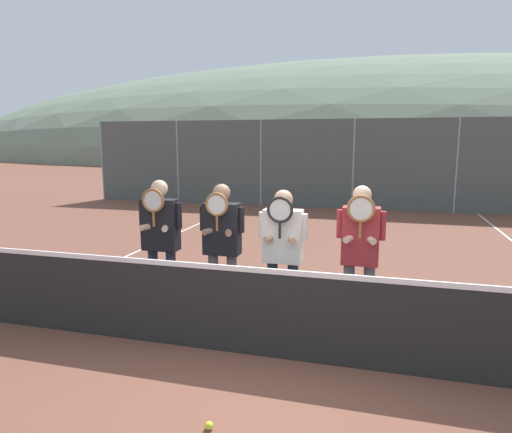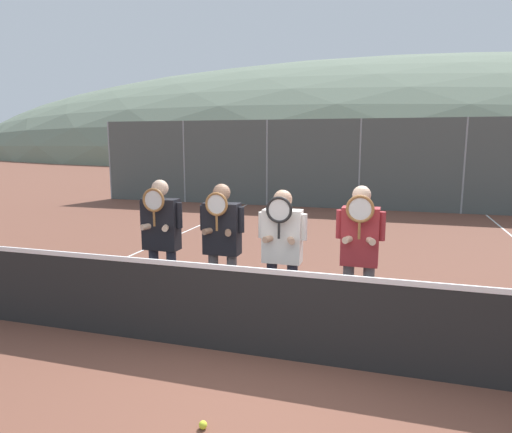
{
  "view_description": "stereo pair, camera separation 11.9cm",
  "coord_description": "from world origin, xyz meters",
  "views": [
    {
      "loc": [
        0.97,
        -4.43,
        2.29
      ],
      "look_at": [
        -0.57,
        1.09,
        1.33
      ],
      "focal_mm": 32.0,
      "sensor_mm": 36.0,
      "label": 1
    },
    {
      "loc": [
        1.08,
        -4.4,
        2.29
      ],
      "look_at": [
        -0.57,
        1.09,
        1.33
      ],
      "focal_mm": 32.0,
      "sensor_mm": 36.0,
      "label": 2
    }
  ],
  "objects": [
    {
      "name": "player_leftmost",
      "position": [
        -1.82,
        0.89,
        1.07
      ],
      "size": [
        0.61,
        0.34,
        1.78
      ],
      "color": "#232838",
      "rests_on": "ground_plane"
    },
    {
      "name": "car_left_of_center",
      "position": [
        -0.52,
        13.97,
        0.94
      ],
      "size": [
        4.57,
        1.93,
        1.85
      ],
      "color": "silver",
      "rests_on": "ground_plane"
    },
    {
      "name": "car_center",
      "position": [
        4.63,
        13.95,
        0.87
      ],
      "size": [
        4.09,
        2.0,
        1.69
      ],
      "color": "#B2B7BC",
      "rests_on": "ground_plane"
    },
    {
      "name": "fence_back",
      "position": [
        0.0,
        11.07,
        1.49
      ],
      "size": [
        19.14,
        0.06,
        2.99
      ],
      "color": "gray",
      "rests_on": "ground_plane"
    },
    {
      "name": "player_center_left",
      "position": [
        -0.99,
        0.96,
        1.05
      ],
      "size": [
        0.6,
        0.34,
        1.75
      ],
      "color": "#56565B",
      "rests_on": "ground_plane"
    },
    {
      "name": "car_far_left",
      "position": [
        -5.83,
        14.12,
        0.92
      ],
      "size": [
        4.41,
        2.08,
        1.82
      ],
      "color": "silver",
      "rests_on": "ground_plane"
    },
    {
      "name": "player_rightmost",
      "position": [
        0.75,
        0.87,
        1.05
      ],
      "size": [
        0.56,
        0.34,
        1.78
      ],
      "color": "#56565B",
      "rests_on": "ground_plane"
    },
    {
      "name": "clubhouse_building",
      "position": [
        -1.49,
        20.03,
        1.62
      ],
      "size": [
        17.78,
        5.5,
        3.2
      ],
      "color": "beige",
      "rests_on": "ground_plane"
    },
    {
      "name": "court_line_left_sideline",
      "position": [
        -3.9,
        3.0,
        0.0
      ],
      "size": [
        0.05,
        16.0,
        0.01
      ],
      "primitive_type": "cube",
      "color": "white",
      "rests_on": "ground_plane"
    },
    {
      "name": "ground_plane",
      "position": [
        0.0,
        0.0,
        0.0
      ],
      "size": [
        120.0,
        120.0,
        0.0
      ],
      "primitive_type": "plane",
      "color": "brown"
    },
    {
      "name": "tennis_ball_on_court",
      "position": [
        -0.29,
        -1.33,
        0.03
      ],
      "size": [
        0.07,
        0.07,
        0.07
      ],
      "color": "#CCDB33",
      "rests_on": "ground_plane"
    },
    {
      "name": "hill_distant",
      "position": [
        0.0,
        64.19,
        0.0
      ],
      "size": [
        129.08,
        71.71,
        25.1
      ],
      "color": "slate",
      "rests_on": "ground_plane"
    },
    {
      "name": "tennis_net",
      "position": [
        0.0,
        0.0,
        0.51
      ],
      "size": [
        10.49,
        0.09,
        1.08
      ],
      "color": "gray",
      "rests_on": "ground_plane"
    },
    {
      "name": "player_center_right",
      "position": [
        -0.17,
        0.85,
        1.03
      ],
      "size": [
        0.6,
        0.34,
        1.71
      ],
      "color": "#232838",
      "rests_on": "ground_plane"
    }
  ]
}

